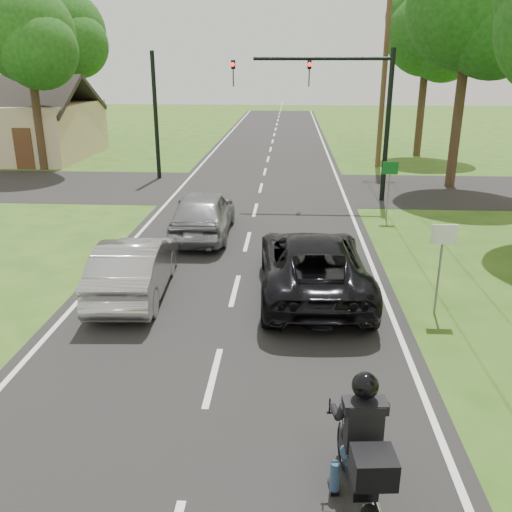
% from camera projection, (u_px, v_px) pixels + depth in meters
% --- Properties ---
extents(ground, '(140.00, 140.00, 0.00)m').
position_uv_depth(ground, '(213.00, 377.00, 9.89)').
color(ground, '#2C5117').
rests_on(ground, ground).
extents(road, '(8.00, 100.00, 0.01)m').
position_uv_depth(road, '(252.00, 224.00, 19.29)').
color(road, black).
rests_on(road, ground).
extents(cross_road, '(60.00, 7.00, 0.01)m').
position_uv_depth(cross_road, '(261.00, 188.00, 24.94)').
color(cross_road, black).
rests_on(cross_road, ground).
extents(motorcycle_rider, '(0.70, 2.36, 2.04)m').
position_uv_depth(motorcycle_rider, '(362.00, 464.00, 6.60)').
color(motorcycle_rider, black).
rests_on(motorcycle_rider, ground).
extents(dark_suv, '(2.76, 5.58, 1.52)m').
position_uv_depth(dark_suv, '(313.00, 264.00, 13.28)').
color(dark_suv, black).
rests_on(dark_suv, road).
extents(silver_sedan, '(1.76, 4.39, 1.42)m').
position_uv_depth(silver_sedan, '(134.00, 267.00, 13.22)').
color(silver_sedan, '#A2A3A7').
rests_on(silver_sedan, road).
extents(silver_suv, '(1.89, 4.56, 1.54)m').
position_uv_depth(silver_suv, '(203.00, 213.00, 17.77)').
color(silver_suv, gray).
rests_on(silver_suv, road).
extents(traffic_signal, '(6.38, 0.44, 6.00)m').
position_uv_depth(traffic_signal, '(342.00, 98.00, 21.47)').
color(traffic_signal, black).
rests_on(traffic_signal, ground).
extents(signal_pole_far, '(0.20, 0.20, 6.00)m').
position_uv_depth(signal_pole_far, '(156.00, 117.00, 26.12)').
color(signal_pole_far, black).
rests_on(signal_pole_far, ground).
extents(utility_pole_far, '(1.60, 0.28, 10.00)m').
position_uv_depth(utility_pole_far, '(385.00, 70.00, 28.51)').
color(utility_pole_far, brown).
rests_on(utility_pole_far, ground).
extents(sign_white, '(0.55, 0.07, 2.12)m').
position_uv_depth(sign_white, '(442.00, 247.00, 11.88)').
color(sign_white, slate).
rests_on(sign_white, ground).
extents(sign_green, '(0.55, 0.07, 2.12)m').
position_uv_depth(sign_green, '(390.00, 176.00, 19.39)').
color(sign_green, slate).
rests_on(sign_green, ground).
extents(tree_row_d, '(5.76, 5.58, 10.45)m').
position_uv_depth(tree_row_d, '(479.00, 13.00, 22.63)').
color(tree_row_d, '#332316').
rests_on(tree_row_d, ground).
extents(tree_row_e, '(5.28, 5.12, 9.61)m').
position_uv_depth(tree_row_e, '(434.00, 38.00, 31.29)').
color(tree_row_e, '#332316').
rests_on(tree_row_e, ground).
extents(tree_left_near, '(5.12, 4.96, 9.22)m').
position_uv_depth(tree_left_near, '(31.00, 40.00, 27.01)').
color(tree_left_near, '#332316').
rests_on(tree_left_near, ground).
extents(tree_left_far, '(5.76, 5.58, 10.14)m').
position_uv_depth(tree_left_far, '(69.00, 37.00, 36.30)').
color(tree_left_far, '#332316').
rests_on(tree_left_far, ground).
extents(house, '(10.20, 8.00, 4.84)m').
position_uv_depth(house, '(5.00, 127.00, 32.82)').
color(house, '#CAB48C').
rests_on(house, ground).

